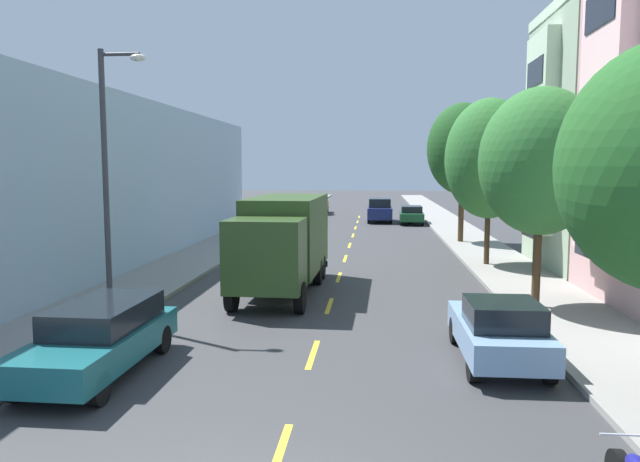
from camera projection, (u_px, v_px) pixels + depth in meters
name	position (u px, v px, depth m)	size (l,w,h in m)	color
ground_plane	(352.00, 239.00, 36.85)	(160.00, 160.00, 0.00)	#38383A
sidewalk_left	(232.00, 241.00, 35.52)	(3.20, 120.00, 0.14)	gray
sidewalk_right	(473.00, 243.00, 34.21)	(3.20, 120.00, 0.14)	gray
lane_centerline_dashes	(348.00, 251.00, 31.41)	(0.14, 47.20, 0.01)	yellow
apartment_block_opposite	(51.00, 182.00, 27.82)	(10.00, 36.00, 7.46)	#9EB7CC
street_tree_second	(541.00, 162.00, 17.92)	(3.68, 3.68, 6.68)	#47331E
street_tree_third	(489.00, 159.00, 26.01)	(3.87, 3.87, 7.29)	#47331E
street_tree_farthest	(463.00, 149.00, 34.05)	(4.06, 4.06, 7.97)	#47331E
street_lamp	(110.00, 166.00, 16.57)	(1.35, 0.28, 7.50)	#38383D
delivery_box_truck	(284.00, 238.00, 21.09)	(2.57, 7.75, 3.35)	#2D471E
parked_sedan_forest	(411.00, 214.00, 46.77)	(1.93, 4.55, 1.43)	#194C28
parked_hatchback_sky	(499.00, 330.00, 13.37)	(1.77, 4.01, 1.50)	#7A9EC6
parked_pickup_orange	(317.00, 205.00, 57.35)	(2.07, 5.33, 1.73)	orange
parked_wagon_teal	(100.00, 336.00, 12.73)	(1.89, 4.73, 1.50)	#195B60
parked_wagon_champagne	(303.00, 212.00, 48.39)	(1.86, 4.72, 1.50)	tan
moving_navy_sedan	(380.00, 210.00, 48.53)	(1.95, 4.80, 1.93)	navy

